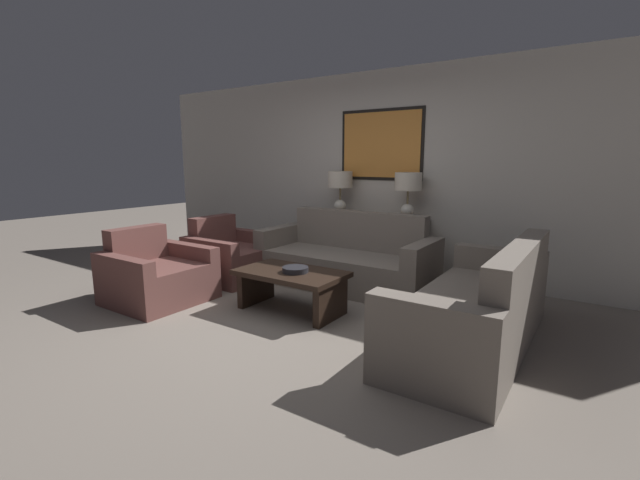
# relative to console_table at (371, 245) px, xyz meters

# --- Properties ---
(ground_plane) EXTENTS (20.00, 20.00, 0.00)m
(ground_plane) POSITION_rel_console_table_xyz_m (0.00, -2.15, -0.39)
(ground_plane) COLOR slate
(back_wall) EXTENTS (8.02, 0.12, 2.65)m
(back_wall) POSITION_rel_console_table_xyz_m (0.00, 0.27, 0.94)
(back_wall) COLOR beige
(back_wall) RESTS_ON ground_plane
(console_table) EXTENTS (1.45, 0.39, 0.78)m
(console_table) POSITION_rel_console_table_xyz_m (0.00, 0.00, 0.00)
(console_table) COLOR brown
(console_table) RESTS_ON ground_plane
(table_lamp_left) EXTENTS (0.33, 0.33, 0.57)m
(table_lamp_left) POSITION_rel_console_table_xyz_m (-0.49, 0.00, 0.79)
(table_lamp_left) COLOR silver
(table_lamp_left) RESTS_ON console_table
(table_lamp_right) EXTENTS (0.33, 0.33, 0.57)m
(table_lamp_right) POSITION_rel_console_table_xyz_m (0.49, 0.00, 0.79)
(table_lamp_right) COLOR silver
(table_lamp_right) RESTS_ON console_table
(couch_by_back_wall) EXTENTS (2.14, 0.85, 0.88)m
(couch_by_back_wall) POSITION_rel_console_table_xyz_m (0.00, -0.65, -0.09)
(couch_by_back_wall) COLOR slate
(couch_by_back_wall) RESTS_ON ground_plane
(couch_by_side) EXTENTS (0.85, 2.14, 0.88)m
(couch_by_side) POSITION_rel_console_table_xyz_m (1.77, -1.54, -0.09)
(couch_by_side) COLOR slate
(couch_by_side) RESTS_ON ground_plane
(coffee_table) EXTENTS (1.08, 0.63, 0.42)m
(coffee_table) POSITION_rel_console_table_xyz_m (-0.00, -1.74, -0.09)
(coffee_table) COLOR black
(coffee_table) RESTS_ON ground_plane
(decorative_bowl) EXTENTS (0.26, 0.26, 0.05)m
(decorative_bowl) POSITION_rel_console_table_xyz_m (0.06, -1.75, 0.05)
(decorative_bowl) COLOR #232328
(decorative_bowl) RESTS_ON coffee_table
(armchair_near_back_wall) EXTENTS (0.90, 0.94, 0.78)m
(armchair_near_back_wall) POSITION_rel_console_table_xyz_m (-1.40, -1.18, -0.12)
(armchair_near_back_wall) COLOR brown
(armchair_near_back_wall) RESTS_ON ground_plane
(armchair_near_camera) EXTENTS (0.90, 0.94, 0.78)m
(armchair_near_camera) POSITION_rel_console_table_xyz_m (-1.40, -2.29, -0.12)
(armchair_near_camera) COLOR brown
(armchair_near_camera) RESTS_ON ground_plane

